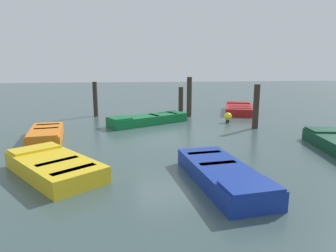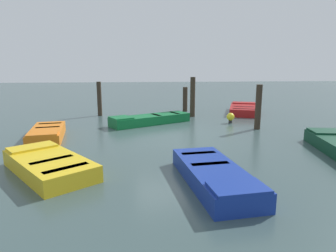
{
  "view_description": "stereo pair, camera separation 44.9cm",
  "coord_description": "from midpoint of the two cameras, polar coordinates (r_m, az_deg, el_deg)",
  "views": [
    {
      "loc": [
        10.92,
        -1.59,
        2.6
      ],
      "look_at": [
        0.0,
        0.0,
        0.35
      ],
      "focal_mm": 31.22,
      "sensor_mm": 36.0,
      "label": 1
    },
    {
      "loc": [
        10.97,
        -1.14,
        2.6
      ],
      "look_at": [
        0.0,
        0.0,
        0.35
      ],
      "focal_mm": 31.22,
      "sensor_mm": 36.0,
      "label": 2
    }
  ],
  "objects": [
    {
      "name": "rowboat_orange",
      "position": [
        11.42,
        -23.77,
        -1.51
      ],
      "size": [
        2.91,
        1.5,
        0.46
      ],
      "rotation": [
        0.0,
        0.0,
        0.16
      ],
      "color": "orange",
      "rests_on": "ground_plane"
    },
    {
      "name": "mooring_piling_center",
      "position": [
        15.44,
        3.33,
        5.69
      ],
      "size": [
        0.26,
        0.26,
        2.07
      ],
      "primitive_type": "cylinder",
      "color": "#33281E",
      "rests_on": "ground_plane"
    },
    {
      "name": "mooring_piling_mid_left",
      "position": [
        16.04,
        -14.8,
        5.09
      ],
      "size": [
        0.24,
        0.24,
        1.82
      ],
      "primitive_type": "cylinder",
      "color": "#33281E",
      "rests_on": "ground_plane"
    },
    {
      "name": "rowboat_green",
      "position": [
        13.48,
        -4.88,
        1.29
      ],
      "size": [
        2.67,
        3.83,
        0.46
      ],
      "rotation": [
        0.0,
        0.0,
        5.2
      ],
      "color": "#0F602D",
      "rests_on": "ground_plane"
    },
    {
      "name": "rowboat_blue",
      "position": [
        6.74,
        8.69,
        -9.31
      ],
      "size": [
        3.26,
        1.48,
        0.46
      ],
      "rotation": [
        0.0,
        0.0,
        0.11
      ],
      "color": "navy",
      "rests_on": "ground_plane"
    },
    {
      "name": "marker_buoy",
      "position": [
        14.0,
        10.71,
        1.81
      ],
      "size": [
        0.36,
        0.36,
        0.48
      ],
      "color": "#262626",
      "rests_on": "ground_plane"
    },
    {
      "name": "rowboat_yellow",
      "position": [
        7.81,
        -23.01,
        -7.19
      ],
      "size": [
        3.13,
        2.82,
        0.46
      ],
      "rotation": [
        0.0,
        0.0,
        3.79
      ],
      "color": "gold",
      "rests_on": "ground_plane"
    },
    {
      "name": "mooring_piling_near_left",
      "position": [
        17.28,
        1.78,
        5.25
      ],
      "size": [
        0.28,
        0.28,
        1.43
      ],
      "primitive_type": "cylinder",
      "color": "#33281E",
      "rests_on": "ground_plane"
    },
    {
      "name": "rowboat_red",
      "position": [
        17.29,
        12.99,
        3.3
      ],
      "size": [
        3.6,
        2.52,
        0.46
      ],
      "rotation": [
        0.0,
        0.0,
        2.79
      ],
      "color": "maroon",
      "rests_on": "ground_plane"
    },
    {
      "name": "mooring_piling_far_right",
      "position": [
        12.88,
        15.87,
        3.67
      ],
      "size": [
        0.25,
        0.25,
        1.87
      ],
      "primitive_type": "cylinder",
      "color": "#33281E",
      "rests_on": "ground_plane"
    },
    {
      "name": "ground_plane",
      "position": [
        11.33,
        -1.14,
        -1.74
      ],
      "size": [
        80.0,
        80.0,
        0.0
      ],
      "primitive_type": "plane",
      "color": "#384C4C"
    }
  ]
}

